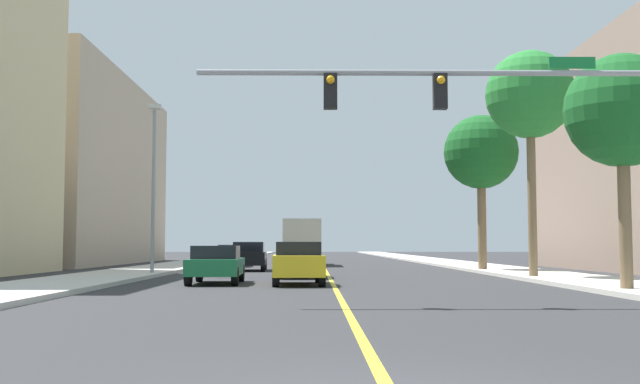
# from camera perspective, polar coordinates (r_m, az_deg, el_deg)

# --- Properties ---
(ground) EXTENTS (192.00, 192.00, 0.00)m
(ground) POSITION_cam_1_polar(r_m,az_deg,el_deg) (48.38, 0.26, -5.67)
(ground) COLOR #2D2D30
(sidewalk_left) EXTENTS (3.74, 168.00, 0.15)m
(sidewalk_left) POSITION_cam_1_polar(r_m,az_deg,el_deg) (49.10, -10.51, -5.49)
(sidewalk_left) COLOR beige
(sidewalk_left) RESTS_ON ground
(sidewalk_right) EXTENTS (3.74, 168.00, 0.15)m
(sidewalk_right) POSITION_cam_1_polar(r_m,az_deg,el_deg) (49.37, 10.96, -5.48)
(sidewalk_right) COLOR beige
(sidewalk_right) RESTS_ON ground
(lane_marking_center) EXTENTS (0.16, 144.00, 0.01)m
(lane_marking_center) POSITION_cam_1_polar(r_m,az_deg,el_deg) (48.38, 0.26, -5.66)
(lane_marking_center) COLOR yellow
(lane_marking_center) RESTS_ON ground
(building_left_far) EXTENTS (13.12, 25.27, 13.40)m
(building_left_far) POSITION_cam_1_polar(r_m,az_deg,el_deg) (58.24, -20.42, 1.46)
(building_left_far) COLOR tan
(building_left_far) RESTS_ON ground
(traffic_signal_mast) EXTENTS (11.20, 0.36, 5.71)m
(traffic_signal_mast) POSITION_cam_1_polar(r_m,az_deg,el_deg) (18.25, 14.51, 5.68)
(traffic_signal_mast) COLOR gray
(traffic_signal_mast) RESTS_ON sidewalk_right
(street_lamp) EXTENTS (0.56, 0.28, 7.47)m
(street_lamp) POSITION_cam_1_polar(r_m,az_deg,el_deg) (33.89, -12.58, 1.02)
(street_lamp) COLOR gray
(street_lamp) RESTS_ON sidewalk_left
(palm_near) EXTENTS (3.23, 3.23, 6.65)m
(palm_near) POSITION_cam_1_polar(r_m,az_deg,el_deg) (23.02, 22.04, 5.66)
(palm_near) COLOR brown
(palm_near) RESTS_ON sidewalk_right
(palm_mid) EXTENTS (3.51, 3.51, 8.96)m
(palm_mid) POSITION_cam_1_polar(r_m,az_deg,el_deg) (31.15, 15.72, 7.05)
(palm_mid) COLOR brown
(palm_mid) RESTS_ON sidewalk_right
(palm_far) EXTENTS (3.77, 3.77, 7.83)m
(palm_far) POSITION_cam_1_polar(r_m,az_deg,el_deg) (38.97, 12.17, 2.91)
(palm_far) COLOR brown
(palm_far) RESTS_ON sidewalk_right
(car_blue) EXTENTS (1.81, 4.23, 1.37)m
(car_blue) POSITION_cam_1_polar(r_m,az_deg,el_deg) (31.48, -1.53, -5.21)
(car_blue) COLOR #1E389E
(car_blue) RESTS_ON ground
(car_yellow) EXTENTS (1.85, 3.88, 1.47)m
(car_yellow) POSITION_cam_1_polar(r_m,az_deg,el_deg) (25.73, -1.68, -5.41)
(car_yellow) COLOR gold
(car_yellow) RESTS_ON ground
(car_green) EXTENTS (1.86, 4.12, 1.34)m
(car_green) POSITION_cam_1_polar(r_m,az_deg,el_deg) (26.70, -7.92, -5.43)
(car_green) COLOR #196638
(car_green) RESTS_ON ground
(car_black) EXTENTS (1.92, 4.44, 1.51)m
(car_black) POSITION_cam_1_polar(r_m,az_deg,el_deg) (39.83, -5.43, -4.88)
(car_black) COLOR black
(car_black) RESTS_ON ground
(car_white) EXTENTS (1.87, 4.39, 1.37)m
(car_white) POSITION_cam_1_polar(r_m,az_deg,el_deg) (47.44, -6.75, -4.81)
(car_white) COLOR white
(car_white) RESTS_ON ground
(delivery_truck) EXTENTS (2.45, 8.56, 2.99)m
(delivery_truck) POSITION_cam_1_polar(r_m,az_deg,el_deg) (50.06, -1.30, -3.77)
(delivery_truck) COLOR red
(delivery_truck) RESTS_ON ground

